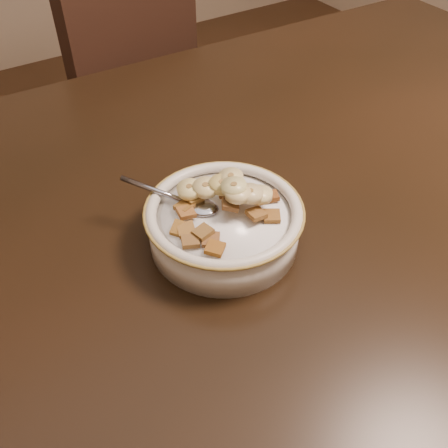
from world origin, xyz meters
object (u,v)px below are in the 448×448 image
table (296,175)px  chair (178,148)px  cereal_bowl (224,228)px  spoon (201,207)px

table → chair: chair is taller
cereal_bowl → spoon: 0.04m
table → spoon: 0.22m
cereal_bowl → spoon: spoon is taller
chair → spoon: chair is taller
table → chair: 0.57m
table → cereal_bowl: bearing=-155.3°
cereal_bowl → chair: bearing=68.2°
spoon → chair: bearing=-153.1°
table → cereal_bowl: cereal_bowl is taller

